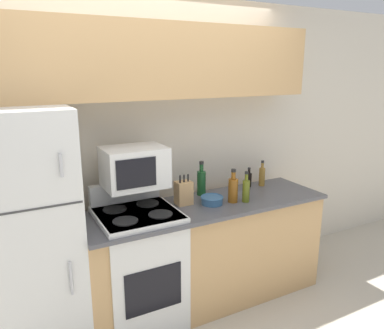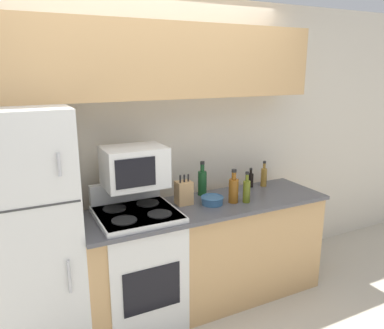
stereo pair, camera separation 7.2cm
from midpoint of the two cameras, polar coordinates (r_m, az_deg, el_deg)
The scene contains 13 objects.
wall_back at distance 3.24m, azimuth -6.02°, elevation 2.02°, with size 8.00×0.05×2.55m.
lower_cabinets at distance 3.26m, azimuth 2.85°, elevation -13.28°, with size 2.07×0.61×0.90m.
refrigerator at distance 2.80m, azimuth -23.24°, elevation -9.87°, with size 0.66×0.73×1.74m.
upper_cabinets at distance 2.98m, azimuth -4.99°, elevation 15.42°, with size 2.72×0.35×0.56m.
stove at distance 3.02m, azimuth -7.43°, elevation -15.11°, with size 0.59×0.60×1.09m.
microwave at distance 2.84m, azimuth -8.06°, elevation -0.33°, with size 0.46×0.35×0.30m.
knife_block at distance 3.03m, azimuth -0.57°, elevation -4.31°, with size 0.13×0.11×0.25m.
bowl at distance 3.05m, azimuth 3.78°, elevation -5.42°, with size 0.19×0.19×0.06m.
bottle_vinegar at distance 3.55m, azimuth 11.47°, elevation -1.78°, with size 0.06×0.06×0.24m.
bottle_whiskey at distance 3.08m, azimuth 7.02°, elevation -3.81°, with size 0.08×0.08×0.28m.
bottle_olive_oil at distance 3.10m, azimuth 8.98°, elevation -3.92°, with size 0.06×0.06×0.26m.
bottle_soy_sauce at distance 3.52m, azimuth 9.49°, elevation -2.27°, with size 0.05×0.05×0.18m.
bottle_wine_green at distance 3.24m, azimuth 2.22°, elevation -2.67°, with size 0.08×0.08×0.30m.
Camera 2 is at (-1.07, -2.24, 1.97)m, focal length 35.00 mm.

